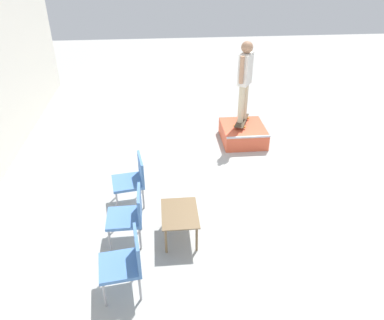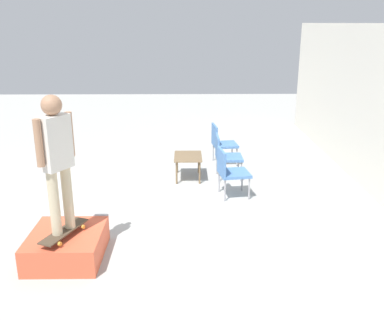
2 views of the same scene
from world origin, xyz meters
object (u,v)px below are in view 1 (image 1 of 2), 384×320
object	(u,v)px
skateboard_on_ramp	(242,121)
person_skater	(245,76)
patio_chair_right	(133,178)
skate_ramp_box	(243,134)
patio_chair_left	(126,260)
coffee_table	(180,216)
patio_chair_center	(130,214)

from	to	relation	value
skateboard_on_ramp	person_skater	size ratio (longest dim) A/B	0.46
patio_chair_right	skate_ramp_box	bearing A→B (deg)	122.44
person_skater	skateboard_on_ramp	bearing A→B (deg)	0.00
skateboard_on_ramp	patio_chair_left	distance (m)	4.74
patio_chair_left	person_skater	bearing A→B (deg)	142.97
coffee_table	patio_chair_center	bearing A→B (deg)	89.91
patio_chair_center	skate_ramp_box	bearing A→B (deg)	141.41
coffee_table	patio_chair_right	world-z (taller)	patio_chair_right
skate_ramp_box	patio_chair_right	world-z (taller)	patio_chair_right
patio_chair_left	patio_chair_center	world-z (taller)	same
person_skater	patio_chair_center	xyz separation A→B (m)	(-3.18, 2.35, -0.99)
skate_ramp_box	skateboard_on_ramp	distance (m)	0.30
skateboard_on_ramp	patio_chair_left	xyz separation A→B (m)	(-4.12, 2.35, 0.06)
person_skater	skate_ramp_box	bearing A→B (deg)	-139.19
skate_ramp_box	coffee_table	size ratio (longest dim) A/B	1.43
coffee_table	patio_chair_center	world-z (taller)	patio_chair_center
coffee_table	person_skater	bearing A→B (deg)	-26.85
patio_chair_center	patio_chair_right	size ratio (longest dim) A/B	1.00
patio_chair_center	patio_chair_right	xyz separation A→B (m)	(0.96, 0.00, 0.00)
patio_chair_center	patio_chair_right	bearing A→B (deg)	179.29
skate_ramp_box	coffee_table	bearing A→B (deg)	151.88
patio_chair_left	patio_chair_center	size ratio (longest dim) A/B	1.00
person_skater	patio_chair_left	xyz separation A→B (m)	(-4.12, 2.35, -0.99)
skateboard_on_ramp	patio_chair_right	world-z (taller)	patio_chair_right
skate_ramp_box	patio_chair_left	distance (m)	4.65
person_skater	coffee_table	xyz separation A→B (m)	(-3.18, 1.61, -1.09)
skate_ramp_box	skateboard_on_ramp	size ratio (longest dim) A/B	1.33
patio_chair_left	patio_chair_right	world-z (taller)	same
person_skater	patio_chair_center	bearing A→B (deg)	175.27
person_skater	coffee_table	distance (m)	3.73
skateboard_on_ramp	person_skater	bearing A→B (deg)	0.00
person_skater	patio_chair_right	xyz separation A→B (m)	(-2.22, 2.35, -0.99)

